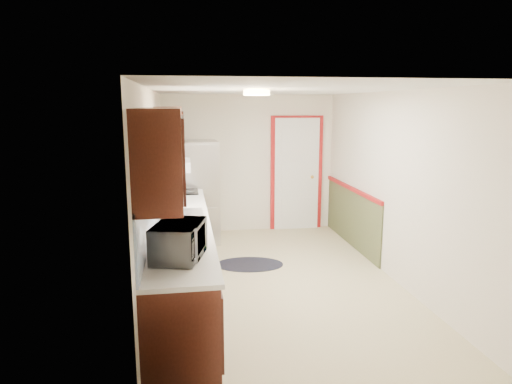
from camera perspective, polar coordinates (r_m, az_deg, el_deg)
name	(u,v)px	position (r m, az deg, el deg)	size (l,w,h in m)	color
room_shell	(278,189)	(5.63, 2.77, 0.35)	(3.20, 5.20, 2.52)	#C1B688
kitchen_run	(177,230)	(5.32, -9.79, -4.74)	(0.63, 4.00, 2.20)	#34120B
back_wall_trim	(308,182)	(8.03, 6.48, 1.20)	(1.12, 2.30, 2.08)	maroon
ceiling_fixture	(257,93)	(5.29, 0.08, 12.31)	(0.30, 0.30, 0.06)	#FFD88C
microwave	(179,237)	(3.92, -9.63, -5.57)	(0.56, 0.31, 0.38)	white
refrigerator	(196,192)	(7.47, -7.48, 0.00)	(0.73, 0.72, 1.66)	#B7B7BC
rug	(249,264)	(6.53, -0.82, -9.03)	(0.95, 0.61, 0.01)	black
cooktop	(181,191)	(6.94, -9.31, 0.11)	(0.49, 0.59, 0.02)	black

